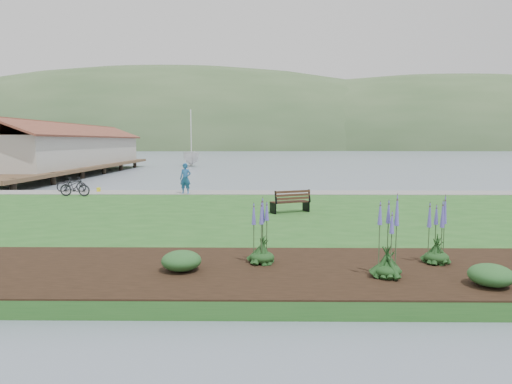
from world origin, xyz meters
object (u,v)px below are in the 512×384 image
at_px(park_bench, 291,201).
at_px(sailboat, 192,166).
at_px(bicycle_a, 71,184).
at_px(person, 185,176).

distance_m(park_bench, sailboat, 45.59).
height_order(park_bench, sailboat, sailboat).
bearing_deg(sailboat, bicycle_a, -107.46).
height_order(park_bench, person, person).
height_order(person, bicycle_a, person).
bearing_deg(person, park_bench, -41.47).
xyz_separation_m(park_bench, person, (-5.80, 7.06, 0.56)).
distance_m(park_bench, person, 9.16).
distance_m(bicycle_a, sailboat, 36.27).
height_order(bicycle_a, sailboat, sailboat).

